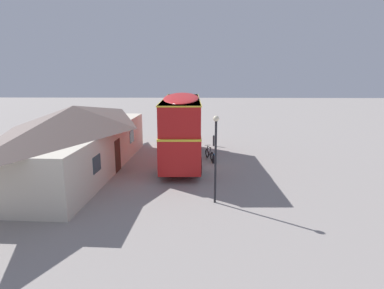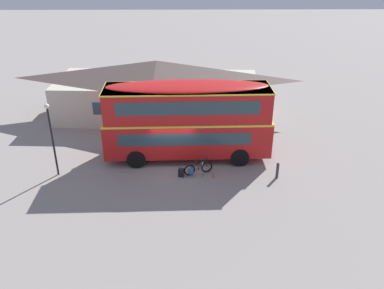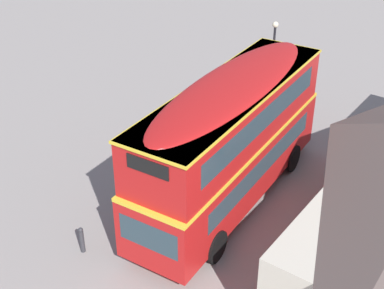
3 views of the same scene
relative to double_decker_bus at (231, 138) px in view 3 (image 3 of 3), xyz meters
The scene contains 8 objects.
ground_plane 2.90m from the double_decker_bus, 137.27° to the right, with size 120.00×120.00×0.00m, color gray.
double_decker_bus is the anchor object (origin of this frame).
touring_bicycle 3.12m from the double_decker_bus, 75.27° to the right, with size 1.68×0.80×1.00m.
backpack_on_ground 3.33m from the double_decker_bus, 99.25° to the right, with size 0.36×0.34×0.55m.
water_bottle_green_metal 3.64m from the double_decker_bus, 70.98° to the right, with size 0.06×0.06×0.25m.
water_bottle_red_squeeze 3.83m from the double_decker_bus, 60.36° to the right, with size 0.07×0.07×0.23m.
street_lamp 7.74m from the double_decker_bus, 164.87° to the right, with size 0.28×0.28×4.36m.
kerb_bollard 6.05m from the double_decker_bus, 26.68° to the right, with size 0.16×0.16×0.97m.
Camera 3 is at (15.25, 8.61, 12.12)m, focal length 50.96 mm.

